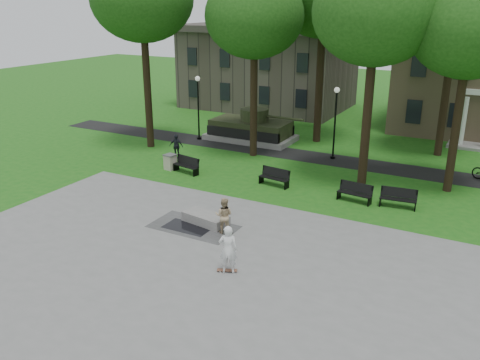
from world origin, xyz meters
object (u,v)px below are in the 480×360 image
Objects in this scene: friend_watching at (224,215)px; park_bench_0 at (187,164)px; trash_bin at (170,162)px; concrete_block at (206,218)px; skateboarder at (228,249)px.

park_bench_0 is (-6.26, 6.29, -0.33)m from friend_watching.
friend_watching reaches higher than park_bench_0.
park_bench_0 is at bearing -2.82° from trash_bin.
trash_bin is (-7.52, 6.36, -0.37)m from friend_watching.
trash_bin reaches higher than concrete_block.
skateboarder is at bearing -44.76° from trash_bin.
skateboarder is at bearing 105.49° from friend_watching.
skateboarder is (3.21, -3.50, 0.75)m from concrete_block.
concrete_block is at bearing -38.30° from friend_watching.
park_bench_0 reaches higher than trash_bin.
skateboarder is 3.57m from friend_watching.
friend_watching is at bearing -81.44° from skateboarder.
friend_watching is (-1.92, 3.01, -0.14)m from skateboarder.
concrete_block is 4.81m from skateboarder.
concrete_block is 2.29× the size of trash_bin.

